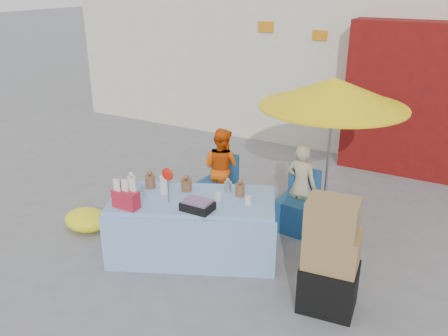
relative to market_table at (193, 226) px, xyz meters
The scene contains 9 objects.
ground 0.42m from the market_table, 23.25° to the right, with size 80.00×80.00×0.00m, color slate.
market_table is the anchor object (origin of this frame).
chair_left 1.29m from the market_table, 106.01° to the left, with size 0.53×0.52×0.85m.
chair_right 1.53m from the market_table, 53.87° to the left, with size 0.53×0.52×0.85m.
vendor_orange 1.43m from the market_table, 104.57° to the left, with size 0.60×0.47×1.23m, color #F1570C.
vendor_beige 1.64m from the market_table, 56.70° to the left, with size 0.44×0.29×1.20m, color #BFB387.
umbrella 2.44m from the market_table, 51.69° to the left, with size 1.90×1.90×2.09m.
box_stack 1.82m from the market_table, ahead, with size 0.62×0.53×1.26m.
tarp_bundle 1.65m from the market_table, behind, with size 0.64×0.51×0.29m, color #FFF01A.
Camera 1 is at (2.74, -4.27, 3.26)m, focal length 38.00 mm.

